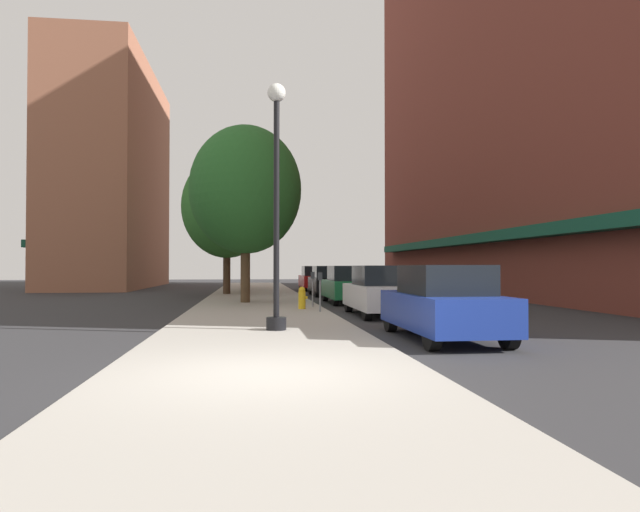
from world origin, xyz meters
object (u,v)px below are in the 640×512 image
Objects in this scene: lamppost at (276,201)px; tree_far at (246,190)px; car_blue at (443,303)px; car_white at (380,291)px; car_black at (328,281)px; fire_hydrant at (302,298)px; car_red at (314,279)px; parking_meter_near at (320,287)px; tree_near at (244,209)px; parking_meter_far at (313,285)px; car_green at (348,285)px; tree_mid at (227,207)px.

tree_far reaches higher than lamppost.
car_blue is 6.01m from car_white.
car_black is (0.00, 12.58, 0.00)m from car_white.
fire_hydrant is 17.72m from car_red.
car_black is (3.64, 17.27, -2.39)m from lamppost.
parking_meter_near is 18.91m from car_red.
tree_far is (-2.05, 3.94, 4.35)m from fire_hydrant.
tree_far is at bearing -89.11° from tree_near.
car_blue is at bearing -73.28° from parking_meter_near.
car_green is at bearing 61.17° from parking_meter_far.
tree_far is (-2.54, 2.94, 3.93)m from parking_meter_far.
tree_near is at bearing 98.32° from parking_meter_near.
parking_meter_far is 0.16× the size of tree_near.
parking_meter_near is at bearing -97.78° from car_black.
tree_far is (-0.84, 10.36, 1.67)m from lamppost.
car_green is at bearing -88.63° from car_black.
car_green is (0.00, 12.30, 0.00)m from car_blue.
car_white is at bearing -88.63° from car_black.
lamppost is at bearing -87.48° from tree_near.
parking_meter_near is at bearing -81.68° from tree_near.
parking_meter_far is 16.67m from car_red.
car_blue is at bearing -88.63° from car_black.
fire_hydrant is 18.35m from tree_near.
car_black and car_red have the same top height.
lamppost reaches higher than parking_meter_far.
parking_meter_far is 11.56m from tree_mid.
parking_meter_far is at bearing -118.65° from car_green.
tree_far is (1.09, -7.30, -0.05)m from tree_mid.
car_white is (5.58, -12.97, -4.12)m from tree_mid.
car_black is at bearing -54.92° from tree_near.
car_red is at bearing 91.37° from car_black.
lamppost is 4.50× the size of parking_meter_far.
tree_far is (-2.54, 5.20, 3.93)m from parking_meter_near.
car_green is (0.00, 6.28, 0.00)m from car_white.
parking_meter_far is at bearing -70.48° from tree_mid.
parking_meter_near is 0.30× the size of car_blue.
tree_near reaches higher than tree_far.
parking_meter_far is 8.97m from car_blue.
parking_meter_near is 6.99m from tree_far.
lamppost is 17.81m from car_black.
parking_meter_far is 0.18× the size of tree_far.
fire_hydrant is at bearing 108.86° from car_blue.
tree_far reaches higher than car_white.
parking_meter_far is at bearing 90.00° from parking_meter_near.
lamppost is at bearing -108.19° from car_green.
tree_mid reaches higher than parking_meter_near.
tree_near is at bearing 110.07° from car_green.
car_blue and car_red have the same top height.
tree_far is (0.21, -13.59, -0.56)m from tree_near.
car_red is at bearing 48.56° from tree_mid.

